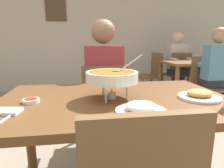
{
  "coord_description": "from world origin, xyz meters",
  "views": [
    {
      "loc": [
        -0.18,
        -1.08,
        1.1
      ],
      "look_at": [
        0.0,
        0.15,
        0.83
      ],
      "focal_mm": 30.3,
      "sensor_mm": 36.0,
      "label": 1
    }
  ],
  "objects_px": {
    "dining_table_far": "(192,69)",
    "chair_bg_right": "(178,72)",
    "chair_diner_main": "(104,103)",
    "patron_bg_right": "(177,60)",
    "patron_bg_left": "(214,67)",
    "chair_bg_corner": "(152,72)",
    "rice_plate": "(141,109)",
    "chair_bg_left": "(207,82)",
    "appetizer_plate": "(199,95)",
    "sauce_dish": "(31,101)",
    "diner_main": "(103,79)",
    "dining_table_main": "(116,115)",
    "curry_bowl": "(112,77)"
  },
  "relations": [
    {
      "from": "dining_table_far",
      "to": "chair_bg_right",
      "type": "relative_size",
      "value": 1.11
    },
    {
      "from": "chair_diner_main",
      "to": "patron_bg_right",
      "type": "height_order",
      "value": "patron_bg_right"
    },
    {
      "from": "patron_bg_left",
      "to": "patron_bg_right",
      "type": "xyz_separation_m",
      "value": [
        -0.01,
        1.12,
        0.0
      ]
    },
    {
      "from": "patron_bg_left",
      "to": "patron_bg_right",
      "type": "bearing_deg",
      "value": 90.65
    },
    {
      "from": "chair_bg_corner",
      "to": "dining_table_far",
      "type": "bearing_deg",
      "value": -44.51
    },
    {
      "from": "rice_plate",
      "to": "chair_bg_corner",
      "type": "height_order",
      "value": "chair_bg_corner"
    },
    {
      "from": "chair_bg_left",
      "to": "patron_bg_right",
      "type": "distance_m",
      "value": 1.08
    },
    {
      "from": "appetizer_plate",
      "to": "patron_bg_right",
      "type": "xyz_separation_m",
      "value": [
        1.22,
        2.66,
        -0.05
      ]
    },
    {
      "from": "patron_bg_left",
      "to": "patron_bg_right",
      "type": "relative_size",
      "value": 1.0
    },
    {
      "from": "appetizer_plate",
      "to": "dining_table_far",
      "type": "height_order",
      "value": "appetizer_plate"
    },
    {
      "from": "sauce_dish",
      "to": "chair_bg_left",
      "type": "xyz_separation_m",
      "value": [
        2.14,
        1.55,
        -0.28
      ]
    },
    {
      "from": "diner_main",
      "to": "sauce_dish",
      "type": "distance_m",
      "value": 0.91
    },
    {
      "from": "chair_bg_left",
      "to": "patron_bg_right",
      "type": "xyz_separation_m",
      "value": [
        0.04,
        1.06,
        0.24
      ]
    },
    {
      "from": "patron_bg_left",
      "to": "chair_bg_corner",
      "type": "bearing_deg",
      "value": 117.15
    },
    {
      "from": "chair_diner_main",
      "to": "patron_bg_right",
      "type": "bearing_deg",
      "value": 47.48
    },
    {
      "from": "dining_table_far",
      "to": "chair_bg_left",
      "type": "relative_size",
      "value": 1.11
    },
    {
      "from": "dining_table_main",
      "to": "dining_table_far",
      "type": "relative_size",
      "value": 1.37
    },
    {
      "from": "sauce_dish",
      "to": "patron_bg_right",
      "type": "xyz_separation_m",
      "value": [
        2.18,
        2.6,
        -0.05
      ]
    },
    {
      "from": "sauce_dish",
      "to": "rice_plate",
      "type": "bearing_deg",
      "value": -23.39
    },
    {
      "from": "curry_bowl",
      "to": "chair_bg_right",
      "type": "bearing_deg",
      "value": 55.79
    },
    {
      "from": "chair_bg_left",
      "to": "chair_bg_corner",
      "type": "relative_size",
      "value": 1.0
    },
    {
      "from": "patron_bg_right",
      "to": "chair_bg_left",
      "type": "bearing_deg",
      "value": -92.06
    },
    {
      "from": "chair_bg_right",
      "to": "chair_bg_corner",
      "type": "height_order",
      "value": "same"
    },
    {
      "from": "chair_diner_main",
      "to": "appetizer_plate",
      "type": "bearing_deg",
      "value": -58.99
    },
    {
      "from": "curry_bowl",
      "to": "rice_plate",
      "type": "xyz_separation_m",
      "value": [
        0.1,
        -0.25,
        -0.11
      ]
    },
    {
      "from": "chair_bg_corner",
      "to": "patron_bg_left",
      "type": "distance_m",
      "value": 1.25
    },
    {
      "from": "diner_main",
      "to": "dining_table_far",
      "type": "bearing_deg",
      "value": 36.66
    },
    {
      "from": "diner_main",
      "to": "chair_bg_corner",
      "type": "height_order",
      "value": "diner_main"
    },
    {
      "from": "curry_bowl",
      "to": "appetizer_plate",
      "type": "distance_m",
      "value": 0.53
    },
    {
      "from": "chair_bg_left",
      "to": "rice_plate",
      "type": "bearing_deg",
      "value": -131.71
    },
    {
      "from": "curry_bowl",
      "to": "dining_table_far",
      "type": "height_order",
      "value": "curry_bowl"
    },
    {
      "from": "rice_plate",
      "to": "sauce_dish",
      "type": "relative_size",
      "value": 2.67
    },
    {
      "from": "patron_bg_right",
      "to": "chair_bg_right",
      "type": "bearing_deg",
      "value": -28.08
    },
    {
      "from": "dining_table_main",
      "to": "appetizer_plate",
      "type": "xyz_separation_m",
      "value": [
        0.48,
        -0.09,
        0.13
      ]
    },
    {
      "from": "chair_diner_main",
      "to": "diner_main",
      "type": "height_order",
      "value": "diner_main"
    },
    {
      "from": "patron_bg_right",
      "to": "chair_bg_corner",
      "type": "bearing_deg",
      "value": -176.99
    },
    {
      "from": "chair_bg_right",
      "to": "patron_bg_right",
      "type": "distance_m",
      "value": 0.24
    },
    {
      "from": "chair_diner_main",
      "to": "dining_table_far",
      "type": "bearing_deg",
      "value": 37.37
    },
    {
      "from": "chair_diner_main",
      "to": "appetizer_plate",
      "type": "relative_size",
      "value": 3.75
    },
    {
      "from": "chair_diner_main",
      "to": "chair_bg_corner",
      "type": "relative_size",
      "value": 1.0
    },
    {
      "from": "appetizer_plate",
      "to": "rice_plate",
      "type": "bearing_deg",
      "value": -156.47
    },
    {
      "from": "appetizer_plate",
      "to": "chair_bg_right",
      "type": "relative_size",
      "value": 0.27
    },
    {
      "from": "chair_bg_left",
      "to": "patron_bg_left",
      "type": "distance_m",
      "value": 0.25
    },
    {
      "from": "dining_table_far",
      "to": "rice_plate",
      "type": "bearing_deg",
      "value": -125.42
    },
    {
      "from": "patron_bg_right",
      "to": "chair_diner_main",
      "type": "bearing_deg",
      "value": -132.52
    },
    {
      "from": "diner_main",
      "to": "chair_bg_corner",
      "type": "bearing_deg",
      "value": 57.23
    },
    {
      "from": "chair_diner_main",
      "to": "chair_bg_left",
      "type": "distance_m",
      "value": 1.85
    },
    {
      "from": "appetizer_plate",
      "to": "sauce_dish",
      "type": "relative_size",
      "value": 2.67
    },
    {
      "from": "sauce_dish",
      "to": "appetizer_plate",
      "type": "bearing_deg",
      "value": -3.64
    },
    {
      "from": "curry_bowl",
      "to": "chair_bg_right",
      "type": "relative_size",
      "value": 0.37
    }
  ]
}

